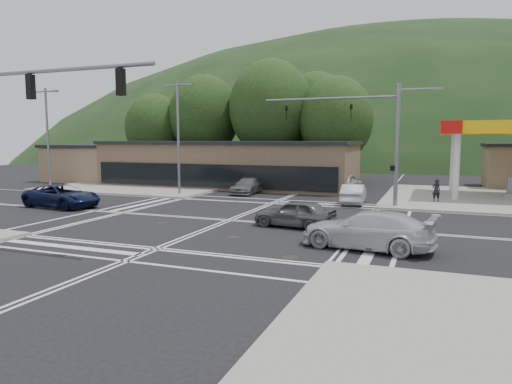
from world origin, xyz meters
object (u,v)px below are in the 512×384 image
(car_blue_west, at_px, (62,196))
(car_silver_east, at_px, (367,230))
(car_grey_center, at_px, (295,213))
(pedestrian, at_px, (436,190))
(car_queue_b, at_px, (346,183))
(car_queue_a, at_px, (354,194))
(car_northbound, at_px, (248,186))

(car_blue_west, xyz_separation_m, car_silver_east, (20.35, -4.47, 0.03))
(car_grey_center, distance_m, pedestrian, 13.65)
(car_queue_b, bearing_deg, car_silver_east, 109.13)
(car_grey_center, relative_size, car_queue_b, 0.88)
(car_blue_west, xyz_separation_m, car_grey_center, (16.29, -1.09, -0.04))
(car_grey_center, distance_m, car_queue_a, 9.70)
(car_blue_west, relative_size, pedestrian, 3.45)
(car_queue_a, bearing_deg, car_silver_east, 97.51)
(car_grey_center, relative_size, car_queue_a, 0.99)
(car_silver_east, bearing_deg, car_blue_west, -94.43)
(car_blue_west, height_order, car_queue_b, car_queue_b)
(car_silver_east, bearing_deg, car_queue_a, -160.57)
(car_grey_center, bearing_deg, car_queue_a, 178.78)
(car_silver_east, xyz_separation_m, car_northbound, (-11.77, 15.96, -0.13))
(pedestrian, bearing_deg, car_queue_b, -50.30)
(car_grey_center, xyz_separation_m, car_queue_b, (-0.36, 16.67, 0.09))
(car_silver_east, height_order, car_queue_b, car_queue_b)
(car_grey_center, height_order, pedestrian, pedestrian)
(car_queue_b, bearing_deg, car_grey_center, 97.95)
(car_silver_east, bearing_deg, pedestrian, 177.88)
(pedestrian, bearing_deg, car_northbound, -19.12)
(car_queue_a, xyz_separation_m, pedestrian, (5.34, 2.27, 0.24))
(pedestrian, bearing_deg, car_grey_center, 44.07)
(car_queue_a, relative_size, pedestrian, 2.69)
(car_queue_a, distance_m, car_queue_b, 7.30)
(car_blue_west, distance_m, car_queue_a, 19.65)
(car_queue_b, height_order, car_northbound, car_queue_b)
(car_queue_a, bearing_deg, car_grey_center, 77.61)
(car_blue_west, relative_size, car_silver_east, 1.00)
(car_northbound, bearing_deg, car_queue_a, -18.93)
(car_queue_a, height_order, car_queue_b, car_queue_b)
(car_northbound, relative_size, pedestrian, 2.87)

